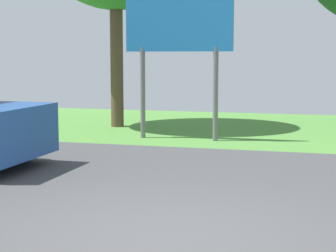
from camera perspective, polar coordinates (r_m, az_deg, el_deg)
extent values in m
cube|color=#424244|center=(8.16, 4.04, -7.28)|extent=(40.00, 8.00, 0.10)
cube|color=#4D8739|center=(15.96, 9.84, -0.33)|extent=(40.00, 8.00, 0.10)
cylinder|color=black|center=(11.12, -15.22, -1.41)|extent=(0.76, 0.28, 0.76)
cylinder|color=slate|center=(13.64, -2.59, 3.39)|extent=(0.12, 0.12, 2.20)
cylinder|color=slate|center=(13.19, 4.87, 3.24)|extent=(0.12, 0.12, 2.20)
cube|color=#1E72B2|center=(13.38, 1.10, 10.61)|extent=(2.60, 0.10, 1.40)
cylinder|color=brown|center=(15.92, -5.25, 6.90)|extent=(0.36, 0.36, 3.87)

